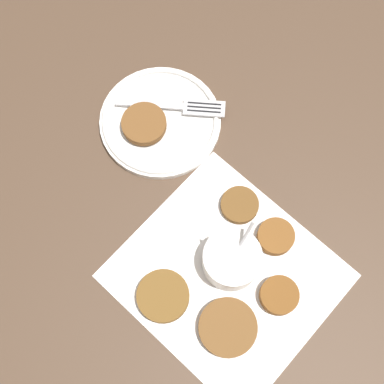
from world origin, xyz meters
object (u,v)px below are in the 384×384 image
Objects in this scene: serving_plate at (160,121)px; sauce_bowl at (231,260)px; fritter_on_plate at (144,124)px; fork at (182,107)px.

sauce_bowl is at bearing 157.68° from serving_plate.
fritter_on_plate reaches higher than fork.
fritter_on_plate is (0.01, 0.03, 0.02)m from serving_plate.
sauce_bowl is at bearing 163.92° from fritter_on_plate.
serving_plate is at bearing -22.32° from sauce_bowl.
sauce_bowl reaches higher than serving_plate.
sauce_bowl is 0.26m from serving_plate.
fork is at bearing -108.02° from serving_plate.
fork is at bearing -31.41° from sauce_bowl.
serving_plate is 2.74× the size of fritter_on_plate.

